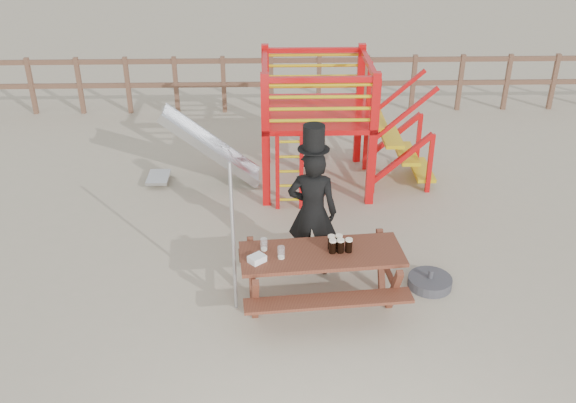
{
  "coord_description": "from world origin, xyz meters",
  "views": [
    {
      "loc": [
        -0.51,
        -6.05,
        4.75
      ],
      "look_at": [
        -0.32,
        0.8,
        1.1
      ],
      "focal_mm": 40.0,
      "sensor_mm": 36.0,
      "label": 1
    }
  ],
  "objects": [
    {
      "name": "ground",
      "position": [
        0.0,
        0.0,
        0.0
      ],
      "size": [
        60.0,
        60.0,
        0.0
      ],
      "primitive_type": "plane",
      "color": "tan",
      "rests_on": "ground"
    },
    {
      "name": "back_fence",
      "position": [
        0.0,
        7.0,
        0.74
      ],
      "size": [
        15.09,
        0.09,
        1.2
      ],
      "color": "brown",
      "rests_on": "ground"
    },
    {
      "name": "playground_fort",
      "position": [
        0.12,
        3.58,
        1.07
      ],
      "size": [
        4.71,
        1.84,
        2.1
      ],
      "color": "red",
      "rests_on": "ground"
    },
    {
      "name": "picnic_table",
      "position": [
        0.05,
        0.22,
        0.46
      ],
      "size": [
        2.0,
        1.47,
        0.73
      ],
      "rotation": [
        0.0,
        0.0,
        0.09
      ],
      "color": "brown",
      "rests_on": "ground"
    },
    {
      "name": "man_with_hat",
      "position": [
        -0.01,
        0.96,
        0.91
      ],
      "size": [
        0.68,
        0.5,
        2.02
      ],
      "rotation": [
        0.0,
        0.0,
        2.98
      ],
      "color": "black",
      "rests_on": "ground"
    },
    {
      "name": "metal_pole",
      "position": [
        -0.96,
        0.18,
        0.96
      ],
      "size": [
        0.04,
        0.04,
        1.91
      ],
      "primitive_type": "cylinder",
      "color": "#B2B2B7",
      "rests_on": "ground"
    },
    {
      "name": "parasol_base",
      "position": [
        1.46,
        0.54,
        0.06
      ],
      "size": [
        0.55,
        0.55,
        0.23
      ],
      "color": "#3B3B40",
      "rests_on": "ground"
    },
    {
      "name": "paper_bag",
      "position": [
        -0.69,
        0.05,
        0.77
      ],
      "size": [
        0.23,
        0.22,
        0.08
      ],
      "primitive_type": "cube",
      "rotation": [
        0.0,
        0.0,
        0.7
      ],
      "color": "white",
      "rests_on": "picnic_table"
    },
    {
      "name": "stout_pints",
      "position": [
        0.25,
        0.26,
        0.82
      ],
      "size": [
        0.28,
        0.19,
        0.17
      ],
      "color": "black",
      "rests_on": "picnic_table"
    },
    {
      "name": "empty_glasses",
      "position": [
        -0.52,
        0.21,
        0.8
      ],
      "size": [
        0.28,
        0.26,
        0.15
      ],
      "color": "silver",
      "rests_on": "picnic_table"
    }
  ]
}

